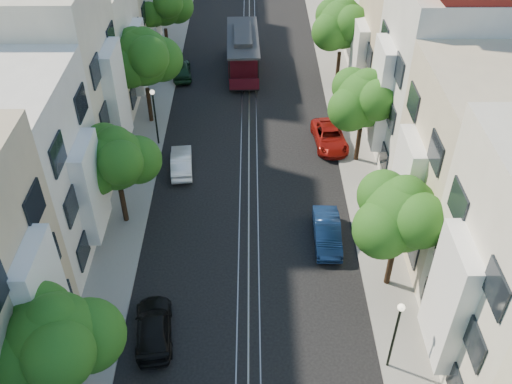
{
  "coord_description": "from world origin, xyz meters",
  "views": [
    {
      "loc": [
        0.23,
        -11.09,
        22.46
      ],
      "look_at": [
        0.43,
        13.94,
        2.2
      ],
      "focal_mm": 40.0,
      "sensor_mm": 36.0,
      "label": 1
    }
  ],
  "objects_px": {
    "tree_w_d": "(164,5)",
    "lamp_west": "(154,109)",
    "tree_w_c": "(144,58)",
    "tree_w_b": "(116,161)",
    "parked_car_w_near": "(154,327)",
    "tree_e_b": "(402,216)",
    "tree_e_c": "(365,100)",
    "lamp_east": "(396,327)",
    "tree_e_d": "(343,25)",
    "parked_car_w_far": "(182,69)",
    "parked_car_e_far": "(330,137)",
    "tree_w_a": "(56,342)",
    "parked_car_w_mid": "(181,162)",
    "parked_car_e_mid": "(327,232)",
    "cable_car": "(243,50)"
  },
  "relations": [
    {
      "from": "tree_w_d",
      "to": "lamp_west",
      "type": "relative_size",
      "value": 1.57
    },
    {
      "from": "tree_w_c",
      "to": "tree_w_d",
      "type": "distance_m",
      "value": 11.01
    },
    {
      "from": "tree_w_b",
      "to": "parked_car_w_near",
      "type": "xyz_separation_m",
      "value": [
        2.68,
        -8.17,
        -3.79
      ]
    },
    {
      "from": "tree_e_b",
      "to": "tree_e_c",
      "type": "bearing_deg",
      "value": 90.0
    },
    {
      "from": "tree_e_b",
      "to": "lamp_east",
      "type": "distance_m",
      "value": 5.41
    },
    {
      "from": "tree_e_d",
      "to": "lamp_west",
      "type": "height_order",
      "value": "tree_e_d"
    },
    {
      "from": "tree_e_b",
      "to": "parked_car_w_far",
      "type": "bearing_deg",
      "value": 119.11
    },
    {
      "from": "tree_w_c",
      "to": "parked_car_e_far",
      "type": "xyz_separation_m",
      "value": [
        12.74,
        -3.06,
        -4.45
      ]
    },
    {
      "from": "tree_w_a",
      "to": "tree_e_b",
      "type": "bearing_deg",
      "value": 25.92
    },
    {
      "from": "tree_w_c",
      "to": "parked_car_e_far",
      "type": "relative_size",
      "value": 1.58
    },
    {
      "from": "tree_w_d",
      "to": "lamp_east",
      "type": "relative_size",
      "value": 1.57
    },
    {
      "from": "tree_w_a",
      "to": "lamp_east",
      "type": "bearing_deg",
      "value": 8.57
    },
    {
      "from": "lamp_east",
      "to": "parked_car_w_far",
      "type": "relative_size",
      "value": 1.09
    },
    {
      "from": "tree_e_b",
      "to": "parked_car_w_far",
      "type": "height_order",
      "value": "tree_e_b"
    },
    {
      "from": "tree_w_b",
      "to": "lamp_east",
      "type": "height_order",
      "value": "tree_w_b"
    },
    {
      "from": "parked_car_e_far",
      "to": "parked_car_w_far",
      "type": "bearing_deg",
      "value": 133.12
    },
    {
      "from": "tree_e_b",
      "to": "parked_car_w_mid",
      "type": "distance_m",
      "value": 15.95
    },
    {
      "from": "tree_w_a",
      "to": "parked_car_e_far",
      "type": "relative_size",
      "value": 1.49
    },
    {
      "from": "tree_e_d",
      "to": "tree_w_b",
      "type": "xyz_separation_m",
      "value": [
        -14.4,
        -17.0,
        -0.47
      ]
    },
    {
      "from": "tree_w_c",
      "to": "parked_car_e_mid",
      "type": "height_order",
      "value": "tree_w_c"
    },
    {
      "from": "lamp_west",
      "to": "parked_car_e_mid",
      "type": "xyz_separation_m",
      "value": [
        10.7,
        -9.77,
        -2.18
      ]
    },
    {
      "from": "lamp_east",
      "to": "cable_car",
      "type": "relative_size",
      "value": 0.5
    },
    {
      "from": "parked_car_e_mid",
      "to": "parked_car_w_near",
      "type": "xyz_separation_m",
      "value": [
        -8.86,
        -6.42,
        -0.06
      ]
    },
    {
      "from": "parked_car_e_far",
      "to": "parked_car_w_far",
      "type": "relative_size",
      "value": 1.17
    },
    {
      "from": "tree_e_c",
      "to": "tree_e_d",
      "type": "distance_m",
      "value": 11.0
    },
    {
      "from": "parked_car_w_near",
      "to": "lamp_west",
      "type": "bearing_deg",
      "value": -90.7
    },
    {
      "from": "tree_e_d",
      "to": "parked_car_w_far",
      "type": "height_order",
      "value": "tree_e_d"
    },
    {
      "from": "tree_e_c",
      "to": "lamp_east",
      "type": "relative_size",
      "value": 1.57
    },
    {
      "from": "parked_car_e_far",
      "to": "tree_w_d",
      "type": "bearing_deg",
      "value": 127.49
    },
    {
      "from": "lamp_west",
      "to": "tree_w_d",
      "type": "bearing_deg",
      "value": 93.44
    },
    {
      "from": "tree_e_b",
      "to": "tree_e_d",
      "type": "distance_m",
      "value": 22.0
    },
    {
      "from": "cable_car",
      "to": "tree_w_a",
      "type": "bearing_deg",
      "value": -103.78
    },
    {
      "from": "tree_w_d",
      "to": "cable_car",
      "type": "bearing_deg",
      "value": -23.61
    },
    {
      "from": "tree_w_b",
      "to": "parked_car_e_mid",
      "type": "height_order",
      "value": "tree_w_b"
    },
    {
      "from": "tree_e_d",
      "to": "tree_w_c",
      "type": "bearing_deg",
      "value": -157.38
    },
    {
      "from": "tree_e_b",
      "to": "parked_car_e_mid",
      "type": "xyz_separation_m",
      "value": [
        -2.86,
        3.25,
        -4.07
      ]
    },
    {
      "from": "tree_e_c",
      "to": "parked_car_w_mid",
      "type": "distance_m",
      "value": 12.35
    },
    {
      "from": "tree_e_c",
      "to": "cable_car",
      "type": "height_order",
      "value": "tree_e_c"
    },
    {
      "from": "tree_e_c",
      "to": "lamp_east",
      "type": "xyz_separation_m",
      "value": [
        -0.96,
        -15.98,
        -1.75
      ]
    },
    {
      "from": "parked_car_e_mid",
      "to": "parked_car_e_far",
      "type": "distance_m",
      "value": 9.77
    },
    {
      "from": "cable_car",
      "to": "parked_car_w_mid",
      "type": "height_order",
      "value": "cable_car"
    },
    {
      "from": "tree_w_c",
      "to": "lamp_west",
      "type": "relative_size",
      "value": 1.71
    },
    {
      "from": "tree_e_b",
      "to": "lamp_west",
      "type": "relative_size",
      "value": 1.61
    },
    {
      "from": "parked_car_w_near",
      "to": "parked_car_w_far",
      "type": "distance_m",
      "value": 26.29
    },
    {
      "from": "tree_w_a",
      "to": "parked_car_w_mid",
      "type": "relative_size",
      "value": 1.77
    },
    {
      "from": "tree_e_c",
      "to": "lamp_west",
      "type": "relative_size",
      "value": 1.57
    },
    {
      "from": "tree_w_d",
      "to": "cable_car",
      "type": "height_order",
      "value": "tree_w_d"
    },
    {
      "from": "parked_car_e_mid",
      "to": "tree_w_b",
      "type": "bearing_deg",
      "value": 172.22
    },
    {
      "from": "cable_car",
      "to": "tree_w_d",
      "type": "bearing_deg",
      "value": 154.66
    },
    {
      "from": "tree_e_c",
      "to": "parked_car_e_far",
      "type": "distance_m",
      "value": 4.73
    }
  ]
}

